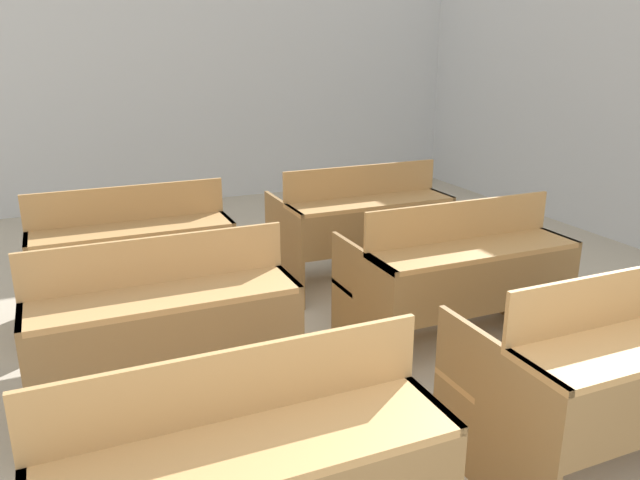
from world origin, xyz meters
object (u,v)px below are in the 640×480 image
bench_front_left (240,476)px  bench_second_right (456,275)px  bench_third_left (132,253)px  bench_second_left (162,324)px  bench_third_right (360,224)px  bench_front_right (615,368)px

bench_front_left → bench_second_right: 2.14m
bench_second_right → bench_third_left: 2.13m
bench_second_right → bench_second_left: bearing=179.9°
bench_second_left → bench_third_right: size_ratio=1.00×
bench_front_left → bench_third_right: (1.71, 2.48, 0.00)m
bench_second_left → bench_second_right: same height
bench_second_right → bench_third_right: 1.22m
bench_third_left → bench_third_right: size_ratio=1.00×
bench_front_right → bench_third_right: size_ratio=1.00×
bench_front_right → bench_third_right: (0.00, 2.45, 0.00)m
bench_front_right → bench_second_right: (0.03, 1.23, 0.00)m
bench_front_right → bench_second_left: (-1.74, 1.23, 0.00)m
bench_front_right → bench_second_right: 1.23m
bench_front_left → bench_second_right: size_ratio=1.00×
bench_second_right → bench_third_right: size_ratio=1.00×
bench_front_right → bench_second_right: size_ratio=1.00×
bench_second_right → bench_third_right: (-0.03, 1.22, 0.00)m
bench_second_right → bench_front_left: bearing=-144.1°
bench_front_left → bench_second_right: (1.74, 1.26, 0.00)m
bench_second_left → bench_third_right: 2.12m
bench_third_left → bench_third_right: same height
bench_third_left → bench_second_left: bearing=-90.4°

